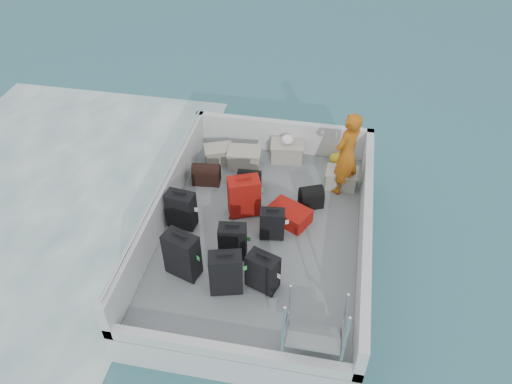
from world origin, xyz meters
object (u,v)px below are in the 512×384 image
suitcase_5 (244,197)px  crate_1 (244,159)px  suitcase_8 (289,215)px  crate_0 (219,155)px  suitcase_3 (226,273)px  suitcase_1 (181,210)px  suitcase_0 (182,255)px  suitcase_4 (233,242)px  crate_2 (287,152)px  crate_3 (341,179)px  suitcase_6 (263,272)px  passenger (347,154)px  suitcase_7 (272,224)px

suitcase_5 → crate_1: 1.36m
suitcase_8 → crate_0: bearing=75.6°
crate_1 → suitcase_3: bearing=-83.3°
suitcase_3 → suitcase_1: bearing=116.8°
suitcase_0 → suitcase_4: 0.85m
crate_2 → crate_3: bearing=-29.6°
suitcase_3 → suitcase_6: bearing=2.3°
suitcase_3 → crate_1: bearing=82.3°
suitcase_1 → suitcase_3: suitcase_3 is taller
passenger → suitcase_4: bearing=-3.4°
suitcase_4 → suitcase_8: 1.28m
suitcase_4 → suitcase_6: size_ratio=0.99×
crate_3 → suitcase_6: bearing=-111.4°
passenger → crate_1: bearing=-64.2°
crate_3 → crate_0: bearing=172.5°
suitcase_6 → crate_2: bearing=111.6°
suitcase_1 → crate_0: 1.93m
suitcase_0 → suitcase_6: (1.27, -0.04, -0.08)m
crate_2 → crate_3: size_ratio=1.11×
crate_3 → suitcase_4: bearing=-127.5°
suitcase_1 → suitcase_3: bearing=-42.2°
suitcase_8 → crate_2: 1.79m
suitcase_3 → suitcase_8: suitcase_3 is taller
crate_3 → crate_1: bearing=172.6°
suitcase_4 → suitcase_7: bearing=37.6°
suitcase_3 → suitcase_8: 1.85m
crate_2 → suitcase_0: bearing=-109.8°
crate_0 → crate_1: 0.55m
suitcase_7 → crate_1: bearing=107.9°
suitcase_5 → crate_3: bearing=11.1°
suitcase_0 → crate_0: bearing=111.8°
suitcase_0 → passenger: passenger is taller
suitcase_5 → suitcase_8: bearing=-25.7°
suitcase_8 → crate_3: 1.40m
suitcase_1 → crate_0: bearing=91.5°
suitcase_1 → crate_3: (2.64, 1.59, -0.19)m
suitcase_0 → suitcase_3: bearing=3.7°
suitcase_4 → suitcase_6: 0.79m
suitcase_3 → crate_2: size_ratio=1.22×
suitcase_3 → crate_1: size_ratio=1.22×
crate_1 → suitcase_0: bearing=-97.6°
suitcase_6 → crate_1: (-0.89, 2.90, -0.14)m
suitcase_7 → suitcase_4: bearing=-142.6°
suitcase_1 → passenger: bearing=35.6°
suitcase_4 → suitcase_7: suitcase_4 is taller
suitcase_3 → suitcase_4: 0.70m
suitcase_6 → suitcase_7: size_ratio=1.13×
suitcase_8 → passenger: (0.86, 1.02, 0.70)m
suitcase_3 → suitcase_5: size_ratio=0.99×
passenger → suitcase_3: bearing=5.5°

